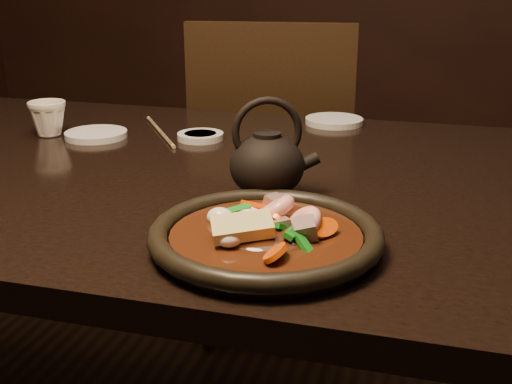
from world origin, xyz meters
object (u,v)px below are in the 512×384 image
(chair, at_px, (275,175))
(tea_cup, at_px, (48,117))
(plate, at_px, (266,237))
(table, at_px, (139,204))
(teapot, at_px, (267,162))

(chair, xyz_separation_m, tea_cup, (-0.33, -0.57, 0.27))
(plate, bearing_deg, table, 137.22)
(chair, distance_m, teapot, 0.88)
(plate, xyz_separation_m, teapot, (-0.04, 0.17, 0.04))
(plate, bearing_deg, chair, 103.25)
(chair, bearing_deg, teapot, 96.22)
(chair, distance_m, plate, 1.04)
(chair, xyz_separation_m, plate, (0.23, -0.99, 0.25))
(tea_cup, distance_m, teapot, 0.58)
(table, distance_m, teapot, 0.32)
(plate, distance_m, teapot, 0.18)
(chair, relative_size, teapot, 6.37)
(tea_cup, height_order, teapot, teapot)
(tea_cup, relative_size, teapot, 0.51)
(table, xyz_separation_m, tea_cup, (-0.25, 0.13, 0.11))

